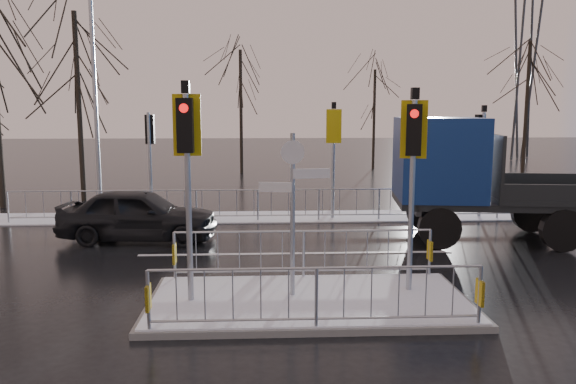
{
  "coord_description": "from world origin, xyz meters",
  "views": [
    {
      "loc": [
        -0.88,
        -10.09,
        3.67
      ],
      "look_at": [
        -0.28,
        2.39,
        1.8
      ],
      "focal_mm": 35.0,
      "sensor_mm": 36.0,
      "label": 1
    }
  ],
  "objects_px": {
    "traffic_island": "(308,285)",
    "car_far_lane": "(139,215)",
    "street_lamp_left": "(97,84)",
    "flatbed_truck": "(476,176)"
  },
  "relations": [
    {
      "from": "traffic_island",
      "to": "car_far_lane",
      "type": "xyz_separation_m",
      "value": [
        -4.28,
        5.41,
        0.35
      ]
    },
    {
      "from": "traffic_island",
      "to": "street_lamp_left",
      "type": "bearing_deg",
      "value": 124.07
    },
    {
      "from": "traffic_island",
      "to": "flatbed_truck",
      "type": "height_order",
      "value": "traffic_island"
    },
    {
      "from": "car_far_lane",
      "to": "flatbed_truck",
      "type": "bearing_deg",
      "value": -87.56
    },
    {
      "from": "car_far_lane",
      "to": "flatbed_truck",
      "type": "relative_size",
      "value": 0.57
    },
    {
      "from": "traffic_island",
      "to": "car_far_lane",
      "type": "bearing_deg",
      "value": 128.37
    },
    {
      "from": "traffic_island",
      "to": "car_far_lane",
      "type": "distance_m",
      "value": 6.91
    },
    {
      "from": "car_far_lane",
      "to": "flatbed_truck",
      "type": "height_order",
      "value": "flatbed_truck"
    },
    {
      "from": "traffic_island",
      "to": "car_far_lane",
      "type": "height_order",
      "value": "traffic_island"
    },
    {
      "from": "car_far_lane",
      "to": "street_lamp_left",
      "type": "bearing_deg",
      "value": 31.77
    }
  ]
}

